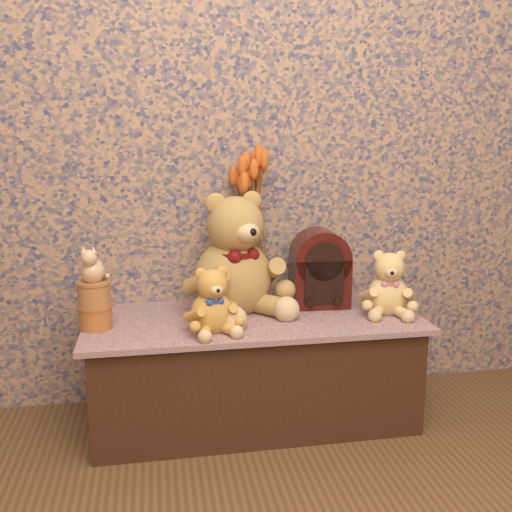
{
  "coord_description": "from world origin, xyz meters",
  "views": [
    {
      "loc": [
        -0.35,
        -0.76,
        1.07
      ],
      "look_at": [
        0.0,
        1.19,
        0.65
      ],
      "focal_mm": 39.95,
      "sensor_mm": 36.0,
      "label": 1
    }
  ],
  "objects_px": {
    "teddy_medium": "(212,297)",
    "teddy_small": "(388,279)",
    "teddy_large": "(233,248)",
    "ceramic_vase": "(251,282)",
    "cat_figurine": "(92,263)",
    "cathedral_radio": "(320,268)",
    "biscuit_tin_lower": "(96,317)"
  },
  "relations": [
    {
      "from": "cathedral_radio",
      "to": "biscuit_tin_lower",
      "type": "relative_size",
      "value": 2.71
    },
    {
      "from": "teddy_small",
      "to": "ceramic_vase",
      "type": "height_order",
      "value": "teddy_small"
    },
    {
      "from": "ceramic_vase",
      "to": "biscuit_tin_lower",
      "type": "relative_size",
      "value": 1.58
    },
    {
      "from": "teddy_small",
      "to": "ceramic_vase",
      "type": "bearing_deg",
      "value": 170.07
    },
    {
      "from": "teddy_large",
      "to": "teddy_medium",
      "type": "height_order",
      "value": "teddy_large"
    },
    {
      "from": "teddy_small",
      "to": "cathedral_radio",
      "type": "xyz_separation_m",
      "value": [
        -0.22,
        0.15,
        0.02
      ]
    },
    {
      "from": "teddy_medium",
      "to": "cat_figurine",
      "type": "xyz_separation_m",
      "value": [
        -0.4,
        0.1,
        0.11
      ]
    },
    {
      "from": "teddy_large",
      "to": "teddy_medium",
      "type": "xyz_separation_m",
      "value": [
        -0.1,
        -0.22,
        -0.12
      ]
    },
    {
      "from": "teddy_large",
      "to": "teddy_medium",
      "type": "relative_size",
      "value": 2.02
    },
    {
      "from": "biscuit_tin_lower",
      "to": "cat_figurine",
      "type": "distance_m",
      "value": 0.19
    },
    {
      "from": "teddy_medium",
      "to": "ceramic_vase",
      "type": "height_order",
      "value": "teddy_medium"
    },
    {
      "from": "teddy_small",
      "to": "cathedral_radio",
      "type": "bearing_deg",
      "value": 161.35
    },
    {
      "from": "teddy_small",
      "to": "cat_figurine",
      "type": "height_order",
      "value": "cat_figurine"
    },
    {
      "from": "cat_figurine",
      "to": "biscuit_tin_lower",
      "type": "bearing_deg",
      "value": 0.0
    },
    {
      "from": "teddy_small",
      "to": "teddy_large",
      "type": "bearing_deg",
      "value": -179.0
    },
    {
      "from": "teddy_medium",
      "to": "ceramic_vase",
      "type": "xyz_separation_m",
      "value": [
        0.19,
        0.3,
        -0.03
      ]
    },
    {
      "from": "teddy_large",
      "to": "biscuit_tin_lower",
      "type": "height_order",
      "value": "teddy_large"
    },
    {
      "from": "teddy_medium",
      "to": "ceramic_vase",
      "type": "bearing_deg",
      "value": 46.57
    },
    {
      "from": "teddy_medium",
      "to": "teddy_small",
      "type": "relative_size",
      "value": 0.93
    },
    {
      "from": "ceramic_vase",
      "to": "biscuit_tin_lower",
      "type": "bearing_deg",
      "value": -160.47
    },
    {
      "from": "teddy_medium",
      "to": "teddy_small",
      "type": "xyz_separation_m",
      "value": [
        0.67,
        0.09,
        0.01
      ]
    },
    {
      "from": "cathedral_radio",
      "to": "biscuit_tin_lower",
      "type": "distance_m",
      "value": 0.86
    },
    {
      "from": "teddy_large",
      "to": "ceramic_vase",
      "type": "bearing_deg",
      "value": 23.87
    },
    {
      "from": "teddy_medium",
      "to": "biscuit_tin_lower",
      "type": "height_order",
      "value": "teddy_medium"
    },
    {
      "from": "cat_figurine",
      "to": "cathedral_radio",
      "type": "bearing_deg",
      "value": 20.37
    },
    {
      "from": "teddy_medium",
      "to": "cathedral_radio",
      "type": "distance_m",
      "value": 0.51
    },
    {
      "from": "teddy_large",
      "to": "teddy_medium",
      "type": "distance_m",
      "value": 0.27
    },
    {
      "from": "teddy_medium",
      "to": "cat_figurine",
      "type": "relative_size",
      "value": 1.84
    },
    {
      "from": "ceramic_vase",
      "to": "teddy_large",
      "type": "bearing_deg",
      "value": -135.13
    },
    {
      "from": "teddy_medium",
      "to": "cathedral_radio",
      "type": "xyz_separation_m",
      "value": [
        0.45,
        0.23,
        0.03
      ]
    },
    {
      "from": "ceramic_vase",
      "to": "cat_figurine",
      "type": "height_order",
      "value": "cat_figurine"
    },
    {
      "from": "biscuit_tin_lower",
      "to": "teddy_small",
      "type": "bearing_deg",
      "value": -0.5
    }
  ]
}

